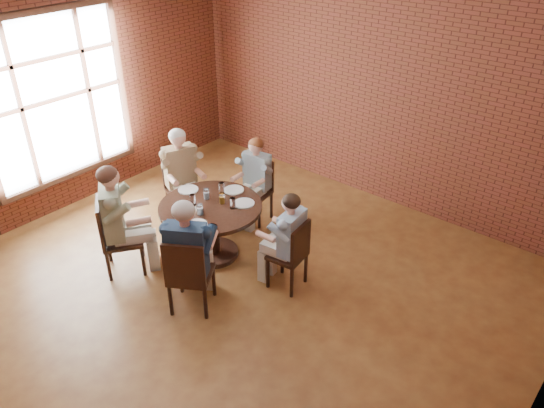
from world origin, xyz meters
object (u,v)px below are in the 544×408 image
Objects in this scene: dining_table at (211,220)px; chair_e at (188,273)px; chair_d at (114,234)px; diner_d at (120,220)px; diner_b at (255,181)px; diner_a at (287,241)px; chair_b at (258,188)px; chair_c at (181,184)px; diner_e at (189,255)px; diner_c at (182,176)px; chair_a at (293,253)px; smartphone at (211,227)px.

dining_table is 1.32× the size of chair_e.
diner_d reaches higher than chair_d.
diner_b is 2.04m from chair_d.
diner_a reaches higher than chair_d.
diner_a reaches higher than chair_b.
diner_e is (1.55, -1.24, 0.18)m from chair_c.
diner_c is (-0.80, -0.68, 0.19)m from chair_b.
chair_d is at bearing -147.11° from diner_c.
chair_d is at bearing -28.88° from chair_e.
diner_a is 0.88× the size of diner_d.
chair_a is 1.22m from chair_e.
diner_a is 8.25× the size of smartphone.
diner_c reaches higher than chair_c.
dining_table is 1.11m from chair_c.
chair_d is at bearing -112.95° from chair_b.
diner_c is (-0.95, 0.38, 0.15)m from dining_table.
dining_table is 0.55m from smartphone.
diner_d is (0.06, 0.08, 0.18)m from chair_d.
diner_e is at bearing -92.25° from smartphone.
chair_d is 6.48× the size of smartphone.
diner_b is 8.19× the size of smartphone.
diner_d reaches higher than chair_c.
diner_a reaches higher than chair_e.
diner_e is (1.46, -1.21, 0.02)m from diner_c.
diner_a is 2.16m from chair_c.
chair_b is 0.63× the size of diner_d.
chair_b is 1.07m from diner_c.
diner_c is at bearing -103.47° from chair_a.
chair_a is at bearing 7.29° from dining_table.
dining_table is 0.92× the size of diner_e.
diner_e is (0.51, -0.82, 0.17)m from dining_table.
chair_c is 1.99m from diner_e.
diner_b is 1.07m from chair_c.
diner_b is at bearing -70.14° from chair_d.
dining_table is 1.35× the size of chair_c.
dining_table is 0.99m from diner_e.
chair_c is 0.98× the size of chair_e.
chair_d is 0.69× the size of diner_d.
diner_c is 1.50m from smartphone.
diner_c is at bearing -40.50° from diner_d.
diner_b is at bearing -69.17° from diner_d.
diner_c is 0.97× the size of diner_e.
chair_d reaches higher than dining_table.
diner_c is at bearing -151.15° from diner_b.
diner_b reaches higher than smartphone.
chair_b is (-1.26, 0.92, -0.14)m from diner_a.
chair_c is at bearing -40.60° from chair_d.
chair_d is at bearing -169.09° from smartphone.
smartphone is (-0.82, -0.50, 0.27)m from chair_a.
smartphone is (-0.74, -0.49, 0.13)m from diner_a.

